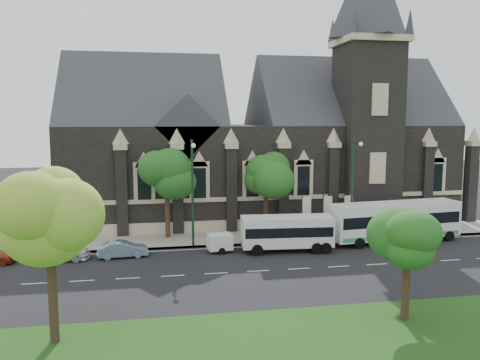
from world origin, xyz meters
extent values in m
plane|color=black|center=(0.00, 0.00, 0.00)|extent=(160.00, 160.00, 0.00)
cube|color=gray|center=(0.00, 9.50, 0.07)|extent=(80.00, 5.00, 0.15)
cube|color=black|center=(4.00, 19.50, 5.00)|extent=(40.00, 15.00, 10.00)
cube|color=#2C2E33|center=(-8.00, 19.50, 10.00)|extent=(16.00, 15.00, 15.00)
cube|color=#2C2E33|center=(14.00, 19.50, 10.00)|extent=(20.00, 15.00, 15.00)
cube|color=#2C2E33|center=(-4.00, 15.00, 10.00)|extent=(6.00, 6.00, 6.00)
cube|color=black|center=(14.00, 13.50, 9.00)|extent=(5.50, 5.50, 18.00)
cube|color=#C6AE8F|center=(14.00, 13.50, 18.20)|extent=(6.20, 6.20, 0.60)
cube|color=#C6AE8F|center=(4.00, 11.96, 3.20)|extent=(40.00, 0.22, 0.40)
cube|color=#C6AE8F|center=(4.00, 11.96, 0.60)|extent=(40.00, 0.25, 1.20)
cube|color=black|center=(2.00, 11.82, 4.80)|extent=(1.20, 0.12, 2.80)
cylinder|color=black|center=(-12.00, -9.00, 2.20)|extent=(0.44, 0.44, 4.40)
sphere|color=#85A932|center=(-12.00, -9.00, 6.22)|extent=(4.16, 4.16, 4.16)
sphere|color=#85A932|center=(-11.22, -8.22, 7.00)|extent=(3.12, 3.12, 3.12)
cylinder|color=black|center=(6.00, -9.50, 1.54)|extent=(0.44, 0.44, 3.08)
sphere|color=#1C561B|center=(6.00, -9.50, 4.48)|extent=(3.20, 3.20, 3.20)
sphere|color=#1C561B|center=(6.60, -8.90, 5.08)|extent=(2.40, 2.40, 2.40)
cylinder|color=black|center=(3.00, 10.50, 1.98)|extent=(0.44, 0.44, 3.96)
sphere|color=#1C561B|center=(3.00, 10.50, 5.64)|extent=(3.84, 3.84, 3.84)
sphere|color=#1C561B|center=(3.72, 11.22, 6.36)|extent=(2.88, 2.88, 2.88)
cylinder|color=black|center=(-6.00, 10.50, 1.98)|extent=(0.44, 0.44, 3.96)
sphere|color=#1C561B|center=(-6.00, 10.50, 5.57)|extent=(3.68, 3.68, 3.68)
sphere|color=#1C561B|center=(-5.31, 11.19, 6.26)|extent=(2.76, 2.76, 2.76)
cylinder|color=#15301D|center=(10.00, 7.30, 4.50)|extent=(0.20, 0.20, 9.00)
cylinder|color=#15301D|center=(10.00, 6.50, 8.70)|extent=(0.10, 1.60, 0.10)
sphere|color=silver|center=(10.00, 5.70, 8.60)|extent=(0.36, 0.36, 0.36)
cylinder|color=#15301D|center=(-4.00, 7.30, 4.50)|extent=(0.20, 0.20, 9.00)
cylinder|color=#15301D|center=(-4.00, 6.50, 8.70)|extent=(0.10, 1.60, 0.10)
sphere|color=silver|center=(-4.00, 5.70, 8.60)|extent=(0.36, 0.36, 0.36)
cylinder|color=#15301D|center=(6.00, 9.00, 2.00)|extent=(0.10, 0.10, 4.00)
cube|color=white|center=(6.45, 9.00, 2.60)|extent=(0.80, 0.04, 2.20)
cylinder|color=#15301D|center=(8.00, 9.00, 2.00)|extent=(0.10, 0.10, 4.00)
cube|color=white|center=(8.45, 9.00, 2.60)|extent=(0.80, 0.04, 2.20)
cylinder|color=#15301D|center=(10.00, 9.00, 2.00)|extent=(0.10, 0.10, 4.00)
cube|color=white|center=(10.45, 9.00, 2.60)|extent=(0.80, 0.04, 2.20)
cube|color=silver|center=(13.52, 6.03, 1.95)|extent=(12.04, 3.74, 3.00)
cube|color=black|center=(13.52, 6.03, 2.14)|extent=(11.58, 3.73, 0.97)
cube|color=#338E54|center=(13.52, 6.03, 0.75)|extent=(11.58, 3.72, 0.35)
cylinder|color=black|center=(9.53, 4.35, 0.45)|extent=(0.93, 0.38, 0.90)
cylinder|color=black|center=(9.27, 6.80, 0.45)|extent=(0.93, 0.38, 0.90)
cylinder|color=black|center=(17.19, 5.19, 0.45)|extent=(0.93, 0.38, 0.90)
cylinder|color=black|center=(16.92, 7.64, 0.45)|extent=(0.93, 0.38, 0.90)
cylinder|color=black|center=(18.37, 5.31, 0.45)|extent=(0.93, 0.38, 0.90)
cylinder|color=black|center=(18.10, 7.77, 0.45)|extent=(0.93, 0.38, 0.90)
cube|color=silver|center=(3.42, 4.77, 1.65)|extent=(7.51, 2.83, 2.39)
cube|color=black|center=(3.42, 4.77, 1.76)|extent=(7.22, 2.85, 0.80)
cylinder|color=black|center=(0.76, 3.79, 0.45)|extent=(0.92, 0.34, 0.90)
cylinder|color=black|center=(0.93, 6.10, 0.45)|extent=(0.92, 0.34, 0.90)
cylinder|color=black|center=(5.54, 3.46, 0.45)|extent=(0.92, 0.34, 0.90)
cylinder|color=black|center=(5.70, 5.77, 0.45)|extent=(0.92, 0.34, 0.90)
cylinder|color=black|center=(6.27, 3.41, 0.45)|extent=(0.92, 0.34, 0.90)
cylinder|color=black|center=(6.44, 5.71, 0.45)|extent=(0.92, 0.34, 0.90)
cube|color=silver|center=(-2.01, 5.37, 0.86)|extent=(2.05, 1.62, 1.24)
cylinder|color=black|center=(-1.93, 4.66, 0.27)|extent=(0.55, 0.25, 0.53)
cylinder|color=black|center=(-2.08, 6.08, 0.27)|extent=(0.55, 0.25, 0.53)
cylinder|color=black|center=(-0.77, 5.50, 0.52)|extent=(1.15, 0.20, 0.08)
imported|color=#7B94B1|center=(-9.63, 5.24, 0.64)|extent=(3.98, 1.70, 1.28)
imported|color=silver|center=(-14.49, 5.37, 0.70)|extent=(4.97, 2.29, 1.41)
camera|label=1|loc=(-7.10, -32.51, 10.75)|focal=36.33mm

